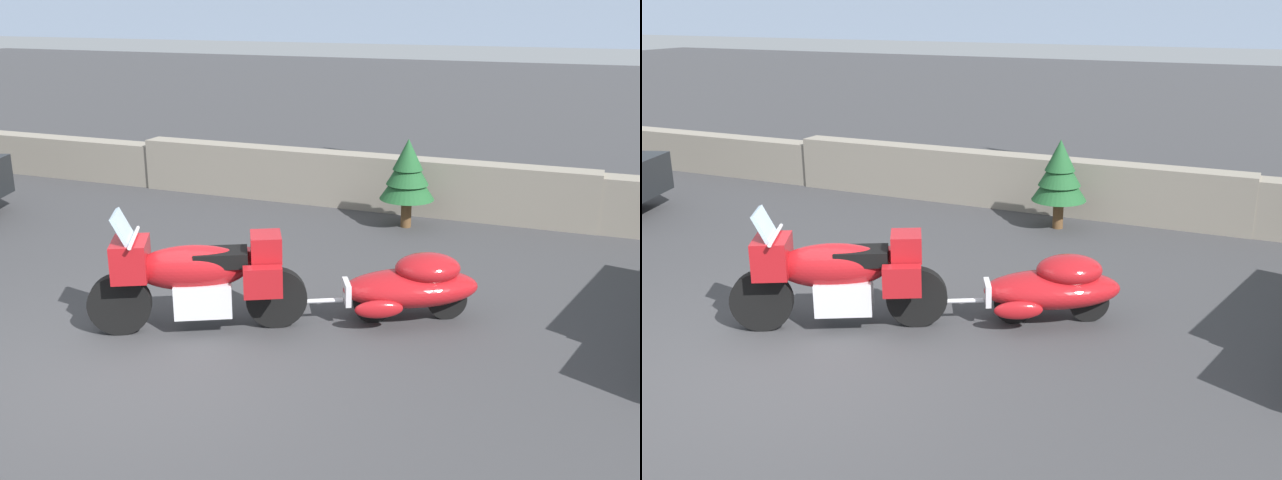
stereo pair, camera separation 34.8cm
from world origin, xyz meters
TOP-DOWN VIEW (x-y plane):
  - ground_plane at (0.00, 0.00)m, footprint 80.00×80.00m
  - stone_guard_wall at (0.36, 6.28)m, footprint 24.00×0.50m
  - touring_motorcycle at (0.13, 0.91)m, footprint 2.11×1.38m
  - car_shaped_trailer at (2.17, 1.99)m, footprint 2.11×1.35m
  - pine_sapling_near at (1.19, 5.41)m, footprint 0.85×0.85m

SIDE VIEW (x-z plane):
  - ground_plane at x=0.00m, z-range 0.00..0.00m
  - car_shaped_trailer at x=2.17m, z-range 0.03..0.79m
  - stone_guard_wall at x=0.36m, z-range -0.03..0.89m
  - touring_motorcycle at x=0.13m, z-range -0.04..1.29m
  - pine_sapling_near at x=1.19m, z-range 0.17..1.57m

